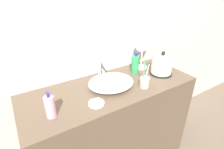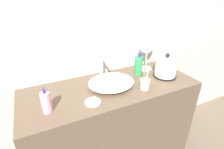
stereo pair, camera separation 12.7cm
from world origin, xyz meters
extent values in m
cube|color=beige|center=(0.00, 0.54, 1.30)|extent=(6.00, 0.04, 2.60)
cube|color=brown|center=(0.00, 0.26, 0.41)|extent=(1.32, 0.52, 0.82)
ellipsoid|color=white|center=(0.00, 0.27, 0.85)|extent=(0.35, 0.30, 0.06)
cylinder|color=silver|center=(0.00, 0.45, 0.91)|extent=(0.02, 0.02, 0.17)
cylinder|color=silver|center=(0.00, 0.37, 0.99)|extent=(0.02, 0.15, 0.02)
cylinder|color=silver|center=(0.04, 0.45, 0.84)|extent=(0.02, 0.02, 0.04)
cylinder|color=black|center=(0.47, 0.22, 0.83)|extent=(0.19, 0.19, 0.01)
cylinder|color=white|center=(0.47, 0.22, 0.91)|extent=(0.17, 0.17, 0.17)
sphere|color=black|center=(0.47, 0.22, 1.01)|extent=(0.03, 0.03, 0.03)
cylinder|color=#B7B2A8|center=(0.20, 0.12, 0.86)|extent=(0.07, 0.07, 0.08)
cylinder|color=white|center=(0.21, 0.12, 0.93)|extent=(0.01, 0.04, 0.16)
cylinder|color=green|center=(0.19, 0.13, 0.95)|extent=(0.02, 0.02, 0.19)
cylinder|color=#EAA8C6|center=(-0.47, 0.16, 0.89)|extent=(0.06, 0.06, 0.13)
cylinder|color=#333399|center=(-0.47, 0.16, 0.97)|extent=(0.02, 0.02, 0.02)
cube|color=#333399|center=(-0.47, 0.15, 0.99)|extent=(0.01, 0.03, 0.01)
cylinder|color=#2D9956|center=(0.29, 0.35, 0.90)|extent=(0.06, 0.06, 0.16)
cylinder|color=#333399|center=(0.29, 0.35, 0.99)|extent=(0.02, 0.02, 0.02)
cube|color=#333399|center=(0.29, 0.34, 1.01)|extent=(0.02, 0.04, 0.01)
cylinder|color=white|center=(-0.20, 0.12, 0.83)|extent=(0.10, 0.10, 0.01)
cube|color=#EFE5C6|center=(-0.20, 0.12, 0.84)|extent=(0.06, 0.04, 0.02)
cylinder|color=silver|center=(0.41, 0.40, 0.83)|extent=(0.11, 0.11, 0.01)
cylinder|color=silver|center=(0.41, 0.40, 0.91)|extent=(0.01, 0.01, 0.15)
torus|color=silver|center=(0.41, 0.40, 1.06)|extent=(0.16, 0.01, 0.16)
cylinder|color=silver|center=(0.41, 0.40, 1.06)|extent=(0.14, 0.00, 0.14)
camera|label=1|loc=(-0.60, -0.70, 1.50)|focal=28.00mm
camera|label=2|loc=(-0.49, -0.76, 1.50)|focal=28.00mm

